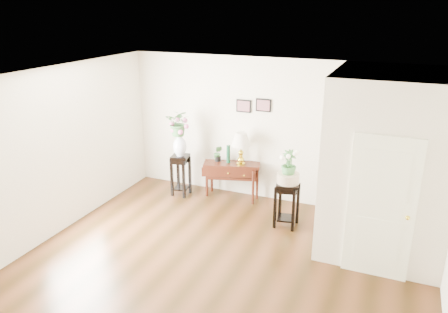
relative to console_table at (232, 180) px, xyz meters
The scene contains 20 objects.
floor 2.62m from the console_table, 72.36° to the right, with size 6.00×5.50×0.02m, color #4D2A14.
ceiling 3.55m from the console_table, 72.36° to the right, with size 6.00×5.50×0.02m, color white.
wall_back 1.32m from the console_table, 19.78° to the left, with size 6.00×0.02×2.80m, color #EEE7CF.
wall_front 5.38m from the console_table, 81.45° to the right, with size 6.00×0.02×2.80m, color #EEE7CF.
wall_left 3.47m from the console_table, 131.91° to the right, with size 0.02×5.50×2.80m, color #EEE7CF.
partition 3.14m from the console_table, 13.50° to the right, with size 1.80×1.95×2.80m, color #EEE7CF.
door 3.41m from the console_table, 30.40° to the right, with size 0.90×0.05×2.10m, color white.
art_print_left 1.51m from the console_table, 62.80° to the left, with size 0.30×0.02×0.25m, color black.
art_print_right 1.64m from the console_table, 26.12° to the left, with size 0.30×0.02×0.25m, color black.
wall_ornament 2.63m from the console_table, 16.28° to the right, with size 0.51×0.51×0.07m, color #A57D3E.
console_table is the anchor object (origin of this frame).
table_lamp 0.75m from the console_table, ahead, with size 0.37×0.37×0.65m, color gold.
green_vase 0.55m from the console_table, behind, with size 0.07×0.07×0.36m, color #0E3C24.
potted_plant 0.61m from the console_table, behind, with size 0.17×0.14×0.31m, color #386F36.
plant_stand_a 1.05m from the console_table, 165.31° to the right, with size 0.33×0.33×0.85m, color black.
porcelain_vase 1.26m from the console_table, 165.31° to the right, with size 0.27×0.27×0.46m, color silver, non-canonical shape.
lily_arrangement 1.55m from the console_table, 165.31° to the right, with size 0.48×0.42×0.53m, color #386F36.
plant_stand_b 1.52m from the console_table, 28.90° to the right, with size 0.38×0.38×0.82m, color black.
ceramic_bowl 1.60m from the console_table, 28.90° to the right, with size 0.38×0.38×0.17m, color #C4B08E.
narcissus 1.71m from the console_table, 28.90° to the right, with size 0.26×0.26×0.46m, color #386F36.
Camera 1 is at (2.20, -5.07, 3.72)m, focal length 35.00 mm.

